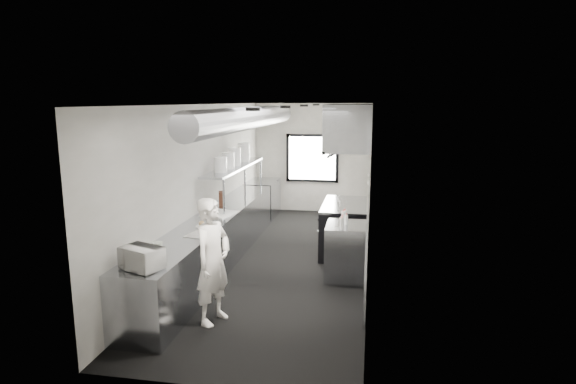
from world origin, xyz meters
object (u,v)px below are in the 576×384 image
at_px(squeeze_bottle_a, 342,224).
at_px(squeeze_bottle_c, 346,220).
at_px(knife_block, 222,198).
at_px(deli_tub_a, 143,253).
at_px(pass_shelf, 235,168).
at_px(deli_tub_b, 157,246).
at_px(prep_counter, 215,241).
at_px(bottle_station, 346,251).
at_px(squeeze_bottle_b, 342,221).
at_px(far_work_table, 262,199).
at_px(squeeze_bottle_d, 343,217).
at_px(line_cook, 213,261).
at_px(squeeze_bottle_e, 345,215).
at_px(exhaust_hood, 350,127).
at_px(small_plate, 202,227).
at_px(microwave, 141,258).
at_px(plate_stack_a, 221,165).
at_px(cutting_board, 220,214).
at_px(range, 344,228).
at_px(plate_stack_c, 235,156).
at_px(plate_stack_d, 244,152).
at_px(plate_stack_b, 228,160).

height_order(squeeze_bottle_a, squeeze_bottle_c, squeeze_bottle_a).
bearing_deg(knife_block, deli_tub_a, -108.79).
height_order(pass_shelf, deli_tub_b, pass_shelf).
bearing_deg(knife_block, squeeze_bottle_a, -48.07).
bearing_deg(prep_counter, deli_tub_a, -94.45).
height_order(bottle_station, squeeze_bottle_b, squeeze_bottle_b).
xyz_separation_m(prep_counter, far_work_table, (0.00, 3.70, 0.00)).
distance_m(squeeze_bottle_c, squeeze_bottle_d, 0.13).
distance_m(line_cook, squeeze_bottle_e, 2.69).
distance_m(exhaust_hood, squeeze_bottle_d, 1.89).
relative_size(deli_tub_a, deli_tub_b, 0.97).
relative_size(pass_shelf, knife_block, 11.80).
xyz_separation_m(bottle_station, small_plate, (-2.25, -0.55, 0.46)).
bearing_deg(small_plate, squeeze_bottle_a, 6.61).
xyz_separation_m(exhaust_hood, small_plate, (-2.20, -1.95, -1.48)).
distance_m(microwave, squeeze_bottle_b, 3.24).
xyz_separation_m(squeeze_bottle_c, squeeze_bottle_d, (-0.05, 0.12, 0.02)).
xyz_separation_m(pass_shelf, squeeze_bottle_b, (2.28, -1.82, -0.55)).
xyz_separation_m(bottle_station, microwave, (-2.29, -2.48, 0.58)).
bearing_deg(plate_stack_a, bottle_station, -19.50).
bearing_deg(squeeze_bottle_d, microwave, -130.43).
height_order(knife_block, squeeze_bottle_a, knife_block).
height_order(cutting_board, knife_block, knife_block).
height_order(range, squeeze_bottle_e, squeeze_bottle_e).
bearing_deg(exhaust_hood, plate_stack_c, 170.63).
height_order(microwave, squeeze_bottle_e, microwave).
relative_size(prep_counter, plate_stack_c, 16.62).
height_order(range, bottle_station, range).
bearing_deg(far_work_table, pass_shelf, -91.07).
bearing_deg(squeeze_bottle_a, squeeze_bottle_b, 89.42).
xyz_separation_m(exhaust_hood, microwave, (-2.23, -3.88, -1.36)).
bearing_deg(squeeze_bottle_a, cutting_board, 164.14).
xyz_separation_m(knife_block, squeeze_bottle_d, (2.38, -0.94, -0.03)).
xyz_separation_m(microwave, plate_stack_d, (-0.08, 4.93, 0.74)).
xyz_separation_m(line_cook, knife_block, (-0.82, 2.94, 0.20)).
xyz_separation_m(pass_shelf, microwave, (0.05, -4.18, -0.50)).
bearing_deg(line_cook, squeeze_bottle_d, -19.31).
bearing_deg(plate_stack_c, squeeze_bottle_b, -39.43).
bearing_deg(small_plate, plate_stack_d, 92.21).
relative_size(microwave, deli_tub_b, 3.15).
relative_size(far_work_table, line_cook, 0.72).
distance_m(line_cook, cutting_board, 2.27).
relative_size(plate_stack_b, squeeze_bottle_d, 1.66).
bearing_deg(plate_stack_b, plate_stack_c, 91.43).
bearing_deg(exhaust_hood, deli_tub_a, -124.99).
height_order(deli_tub_b, squeeze_bottle_e, squeeze_bottle_e).
xyz_separation_m(bottle_station, knife_block, (-2.44, 1.07, 0.58)).
height_order(pass_shelf, cutting_board, pass_shelf).
bearing_deg(squeeze_bottle_b, deli_tub_a, -141.14).
xyz_separation_m(prep_counter, range, (2.19, 1.20, 0.02)).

